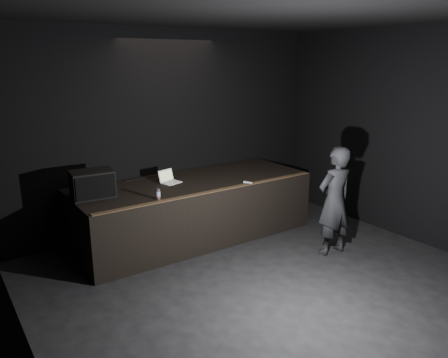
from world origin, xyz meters
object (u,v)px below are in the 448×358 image
at_px(stage_monitor, 92,184).
at_px(laptop, 169,179).
at_px(stage_riser, 193,209).
at_px(person, 334,201).
at_px(beer_can, 158,194).

relative_size(stage_monitor, laptop, 1.77).
height_order(stage_riser, person, person).
bearing_deg(person, stage_monitor, -27.23).
height_order(stage_riser, stage_monitor, stage_monitor).
bearing_deg(laptop, person, -62.03).
xyz_separation_m(stage_monitor, person, (3.14, -1.87, -0.34)).
height_order(laptop, person, person).
bearing_deg(beer_can, stage_riser, 32.43).
distance_m(stage_riser, stage_monitor, 1.81).
bearing_deg(laptop, stage_riser, -34.05).
bearing_deg(person, beer_can, -23.47).
xyz_separation_m(stage_riser, stage_monitor, (-1.67, 0.06, 0.70)).
relative_size(stage_monitor, person, 0.37).
bearing_deg(stage_riser, stage_monitor, 177.99).
xyz_separation_m(stage_riser, beer_can, (-0.93, -0.59, 0.58)).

